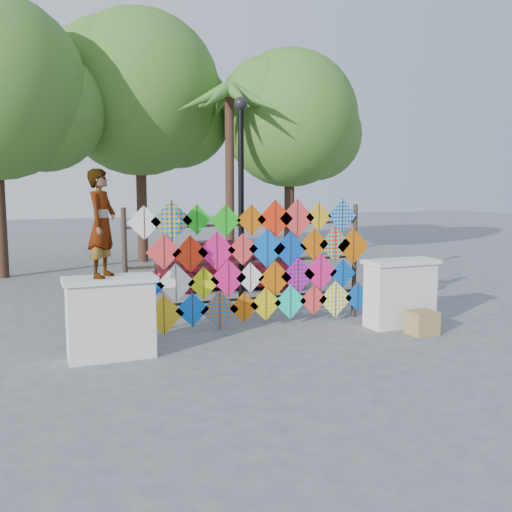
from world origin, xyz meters
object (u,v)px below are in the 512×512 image
object	(u,v)px
sedan	(230,263)
kite_rack	(256,264)
vendor_woman	(102,223)
lamppost	(241,185)

from	to	relation	value
sedan	kite_rack	bearing A→B (deg)	-176.02
vendor_woman	sedan	world-z (taller)	vendor_woman
kite_rack	sedan	xyz separation A→B (m)	(0.95, 4.11, -0.54)
vendor_woman	lamppost	bearing A→B (deg)	-22.88
kite_rack	lamppost	bearing A→B (deg)	81.81
sedan	lamppost	distance (m)	3.56
kite_rack	vendor_woman	world-z (taller)	vendor_woman
kite_rack	vendor_woman	size ratio (longest dim) A/B	2.99
kite_rack	lamppost	size ratio (longest dim) A/B	1.10
kite_rack	vendor_woman	distance (m)	3.17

